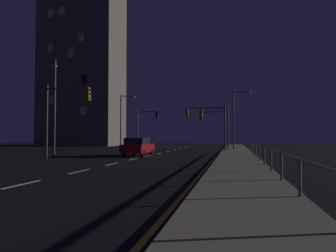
{
  "coord_description": "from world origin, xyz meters",
  "views": [
    {
      "loc": [
        7.21,
        -4.31,
        1.67
      ],
      "look_at": [
        1.38,
        22.87,
        2.64
      ],
      "focal_mm": 32.47,
      "sensor_mm": 36.0,
      "label": 1
    }
  ],
  "objects_px": {
    "street_lamp_mid_block": "(55,100)",
    "street_lamp_corner": "(123,116)",
    "traffic_light_overhead_east": "(147,122)",
    "traffic_light_far_left": "(65,107)",
    "traffic_light_mid_left": "(215,121)",
    "traffic_light_far_right": "(209,118)",
    "street_lamp_across_street": "(236,114)",
    "building_distant": "(83,65)",
    "traffic_light_mid_right": "(213,119)",
    "car": "(138,146)"
  },
  "relations": [
    {
      "from": "traffic_light_far_right",
      "to": "traffic_light_overhead_east",
      "type": "relative_size",
      "value": 0.97
    },
    {
      "from": "street_lamp_mid_block",
      "to": "building_distant",
      "type": "distance_m",
      "value": 34.74
    },
    {
      "from": "traffic_light_mid_right",
      "to": "traffic_light_far_left",
      "type": "distance_m",
      "value": 16.03
    },
    {
      "from": "car",
      "to": "traffic_light_far_left",
      "type": "bearing_deg",
      "value": -134.71
    },
    {
      "from": "traffic_light_far_right",
      "to": "street_lamp_mid_block",
      "type": "xyz_separation_m",
      "value": [
        -11.5,
        -15.08,
        0.77
      ]
    },
    {
      "from": "traffic_light_mid_right",
      "to": "traffic_light_far_left",
      "type": "bearing_deg",
      "value": -129.69
    },
    {
      "from": "traffic_light_overhead_east",
      "to": "car",
      "type": "bearing_deg",
      "value": -76.22
    },
    {
      "from": "traffic_light_mid_left",
      "to": "street_lamp_across_street",
      "type": "distance_m",
      "value": 4.4
    },
    {
      "from": "traffic_light_far_right",
      "to": "street_lamp_across_street",
      "type": "distance_m",
      "value": 3.4
    },
    {
      "from": "car",
      "to": "street_lamp_corner",
      "type": "bearing_deg",
      "value": 115.68
    },
    {
      "from": "traffic_light_overhead_east",
      "to": "traffic_light_far_left",
      "type": "height_order",
      "value": "traffic_light_far_left"
    },
    {
      "from": "traffic_light_far_right",
      "to": "street_lamp_mid_block",
      "type": "relative_size",
      "value": 0.67
    },
    {
      "from": "street_lamp_across_street",
      "to": "building_distant",
      "type": "xyz_separation_m",
      "value": [
        -28.33,
        14.68,
        10.79
      ]
    },
    {
      "from": "street_lamp_corner",
      "to": "building_distant",
      "type": "bearing_deg",
      "value": 132.41
    },
    {
      "from": "car",
      "to": "traffic_light_far_right",
      "type": "relative_size",
      "value": 0.83
    },
    {
      "from": "traffic_light_mid_right",
      "to": "car",
      "type": "bearing_deg",
      "value": -126.59
    },
    {
      "from": "traffic_light_mid_left",
      "to": "building_distant",
      "type": "distance_m",
      "value": 30.2
    },
    {
      "from": "traffic_light_mid_right",
      "to": "traffic_light_far_left",
      "type": "relative_size",
      "value": 0.87
    },
    {
      "from": "traffic_light_overhead_east",
      "to": "street_lamp_across_street",
      "type": "height_order",
      "value": "street_lamp_across_street"
    },
    {
      "from": "traffic_light_far_left",
      "to": "street_lamp_mid_block",
      "type": "height_order",
      "value": "street_lamp_mid_block"
    },
    {
      "from": "traffic_light_far_right",
      "to": "street_lamp_corner",
      "type": "relative_size",
      "value": 0.75
    },
    {
      "from": "street_lamp_across_street",
      "to": "street_lamp_mid_block",
      "type": "bearing_deg",
      "value": -133.65
    },
    {
      "from": "traffic_light_far_left",
      "to": "traffic_light_mid_left",
      "type": "xyz_separation_m",
      "value": [
        9.9,
        20.75,
        -0.16
      ]
    },
    {
      "from": "street_lamp_across_street",
      "to": "traffic_light_mid_left",
      "type": "bearing_deg",
      "value": 130.42
    },
    {
      "from": "traffic_light_far_right",
      "to": "traffic_light_mid_left",
      "type": "distance_m",
      "value": 3.83
    },
    {
      "from": "traffic_light_overhead_east",
      "to": "street_lamp_mid_block",
      "type": "relative_size",
      "value": 0.69
    },
    {
      "from": "traffic_light_far_left",
      "to": "traffic_light_far_right",
      "type": "bearing_deg",
      "value": 61.03
    },
    {
      "from": "traffic_light_mid_right",
      "to": "street_lamp_mid_block",
      "type": "xyz_separation_m",
      "value": [
        -12.35,
        -10.45,
        1.21
      ]
    },
    {
      "from": "traffic_light_mid_right",
      "to": "street_lamp_mid_block",
      "type": "relative_size",
      "value": 0.61
    },
    {
      "from": "traffic_light_mid_left",
      "to": "street_lamp_mid_block",
      "type": "bearing_deg",
      "value": -122.5
    },
    {
      "from": "traffic_light_far_right",
      "to": "street_lamp_across_street",
      "type": "xyz_separation_m",
      "value": [
        3.34,
        0.48,
        0.48
      ]
    },
    {
      "from": "traffic_light_mid_left",
      "to": "street_lamp_mid_block",
      "type": "height_order",
      "value": "street_lamp_mid_block"
    },
    {
      "from": "traffic_light_far_right",
      "to": "traffic_light_far_left",
      "type": "bearing_deg",
      "value": -118.97
    },
    {
      "from": "building_distant",
      "to": "traffic_light_far_left",
      "type": "bearing_deg",
      "value": -64.08
    },
    {
      "from": "street_lamp_corner",
      "to": "street_lamp_across_street",
      "type": "bearing_deg",
      "value": 2.07
    },
    {
      "from": "traffic_light_far_right",
      "to": "traffic_light_mid_right",
      "type": "relative_size",
      "value": 1.1
    },
    {
      "from": "traffic_light_overhead_east",
      "to": "traffic_light_mid_right",
      "type": "xyz_separation_m",
      "value": [
        10.07,
        -8.98,
        -0.31
      ]
    },
    {
      "from": "traffic_light_far_right",
      "to": "building_distant",
      "type": "relative_size",
      "value": 0.18
    },
    {
      "from": "street_lamp_corner",
      "to": "traffic_light_mid_right",
      "type": "bearing_deg",
      "value": -20.99
    },
    {
      "from": "traffic_light_mid_right",
      "to": "building_distant",
      "type": "xyz_separation_m",
      "value": [
        -25.84,
        19.79,
        11.71
      ]
    },
    {
      "from": "car",
      "to": "building_distant",
      "type": "distance_m",
      "value": 37.09
    },
    {
      "from": "car",
      "to": "traffic_light_mid_right",
      "type": "distance_m",
      "value": 10.29
    },
    {
      "from": "traffic_light_far_left",
      "to": "traffic_light_mid_left",
      "type": "bearing_deg",
      "value": 64.48
    },
    {
      "from": "car",
      "to": "street_lamp_mid_block",
      "type": "bearing_deg",
      "value": -158.93
    },
    {
      "from": "traffic_light_overhead_east",
      "to": "traffic_light_mid_left",
      "type": "relative_size",
      "value": 1.07
    },
    {
      "from": "street_lamp_mid_block",
      "to": "street_lamp_corner",
      "type": "bearing_deg",
      "value": 88.51
    },
    {
      "from": "traffic_light_far_right",
      "to": "car",
      "type": "bearing_deg",
      "value": -111.94
    },
    {
      "from": "street_lamp_mid_block",
      "to": "traffic_light_overhead_east",
      "type": "bearing_deg",
      "value": 83.32
    },
    {
      "from": "traffic_light_overhead_east",
      "to": "street_lamp_across_street",
      "type": "xyz_separation_m",
      "value": [
        12.57,
        -3.87,
        0.61
      ]
    },
    {
      "from": "traffic_light_mid_right",
      "to": "street_lamp_across_street",
      "type": "bearing_deg",
      "value": 63.99
    }
  ]
}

